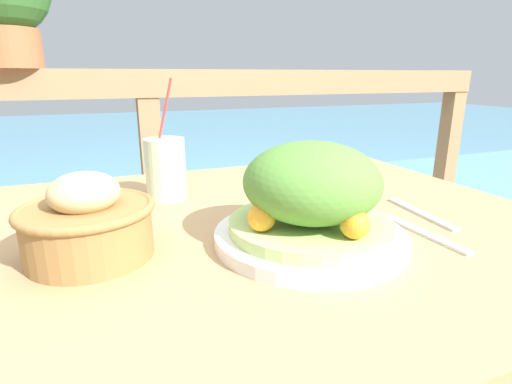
# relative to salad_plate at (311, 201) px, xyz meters

# --- Properties ---
(patio_table) EXTENTS (1.24, 0.86, 0.73)m
(patio_table) POSITION_rel_salad_plate_xyz_m (-0.12, 0.12, -0.16)
(patio_table) COLOR tan
(patio_table) RESTS_ON ground_plane
(railing_fence) EXTENTS (2.80, 0.08, 1.00)m
(railing_fence) POSITION_rel_salad_plate_xyz_m (-0.12, 0.90, -0.04)
(railing_fence) COLOR #937551
(railing_fence) RESTS_ON ground_plane
(sea_backdrop) EXTENTS (12.00, 4.00, 0.48)m
(sea_backdrop) POSITION_rel_salad_plate_xyz_m (-0.12, 3.40, -0.56)
(sea_backdrop) COLOR #568EA8
(sea_backdrop) RESTS_ON ground_plane
(salad_plate) EXTENTS (0.29, 0.29, 0.16)m
(salad_plate) POSITION_rel_salad_plate_xyz_m (0.00, 0.00, 0.00)
(salad_plate) COLOR silver
(salad_plate) RESTS_ON patio_table
(drink_glass) EXTENTS (0.08, 0.08, 0.24)m
(drink_glass) POSITION_rel_salad_plate_xyz_m (-0.17, 0.32, -0.00)
(drink_glass) COLOR beige
(drink_glass) RESTS_ON patio_table
(bread_basket) EXTENTS (0.19, 0.19, 0.12)m
(bread_basket) POSITION_rel_salad_plate_xyz_m (-0.31, 0.07, -0.02)
(bread_basket) COLOR olive
(bread_basket) RESTS_ON patio_table
(fork) EXTENTS (0.02, 0.18, 0.00)m
(fork) POSITION_rel_salad_plate_xyz_m (0.19, -0.04, -0.07)
(fork) COLOR silver
(fork) RESTS_ON patio_table
(knife) EXTENTS (0.03, 0.18, 0.00)m
(knife) POSITION_rel_salad_plate_xyz_m (0.26, 0.04, -0.07)
(knife) COLOR silver
(knife) RESTS_ON patio_table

